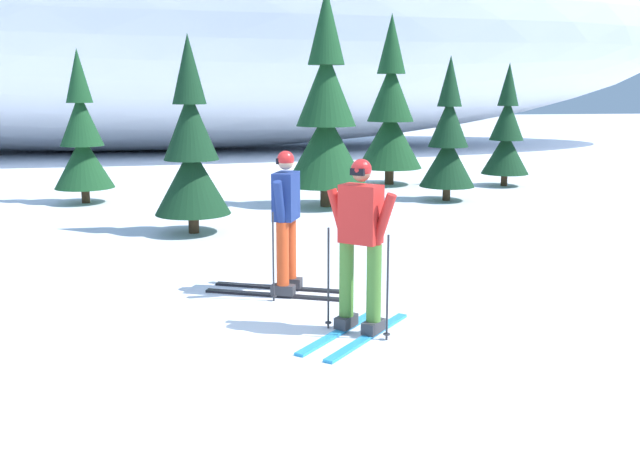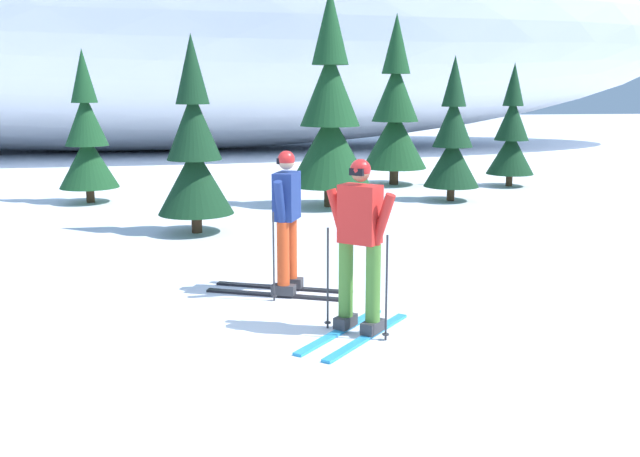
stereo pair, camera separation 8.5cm
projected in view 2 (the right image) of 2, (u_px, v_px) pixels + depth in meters
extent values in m
plane|color=white|center=(217.00, 332.00, 7.32)|extent=(120.00, 120.00, 0.00)
cube|color=black|center=(276.00, 295.00, 8.57)|extent=(1.66, 0.80, 0.03)
cube|color=black|center=(284.00, 288.00, 8.88)|extent=(1.66, 0.80, 0.03)
cube|color=#38383D|center=(284.00, 290.00, 8.53)|extent=(0.31, 0.24, 0.12)
cube|color=#38383D|center=(291.00, 282.00, 8.84)|extent=(0.31, 0.24, 0.12)
cylinder|color=#DB471E|center=(283.00, 254.00, 8.44)|extent=(0.15, 0.15, 0.77)
cylinder|color=#DB471E|center=(291.00, 248.00, 8.76)|extent=(0.15, 0.15, 0.77)
cube|color=navy|center=(287.00, 196.00, 8.47)|extent=(0.39, 0.48, 0.57)
cylinder|color=navy|center=(280.00, 204.00, 8.24)|extent=(0.20, 0.29, 0.58)
cylinder|color=navy|center=(293.00, 198.00, 8.73)|extent=(0.20, 0.29, 0.58)
sphere|color=tan|center=(286.00, 162.00, 8.39)|extent=(0.19, 0.19, 0.19)
sphere|color=red|center=(286.00, 159.00, 8.39)|extent=(0.21, 0.21, 0.21)
cube|color=black|center=(280.00, 161.00, 8.41)|extent=(0.09, 0.15, 0.07)
cylinder|color=#2D2D33|center=(274.00, 257.00, 8.29)|extent=(0.02, 0.02, 1.07)
cylinder|color=#2D2D33|center=(274.00, 296.00, 8.38)|extent=(0.07, 0.07, 0.01)
cylinder|color=#2D2D33|center=(291.00, 244.00, 8.95)|extent=(0.02, 0.02, 1.07)
cylinder|color=#2D2D33|center=(291.00, 281.00, 9.04)|extent=(0.07, 0.07, 0.01)
cube|color=#2893CC|center=(368.00, 336.00, 7.13)|extent=(1.15, 1.27, 0.03)
cube|color=#2893CC|center=(341.00, 331.00, 7.30)|extent=(1.15, 1.27, 0.03)
cube|color=#38383D|center=(372.00, 327.00, 7.20)|extent=(0.29, 0.30, 0.12)
cube|color=#38383D|center=(346.00, 321.00, 7.36)|extent=(0.29, 0.30, 0.12)
cylinder|color=#4C8433|center=(373.00, 283.00, 7.11)|extent=(0.15, 0.15, 0.79)
cylinder|color=#4C8433|center=(346.00, 279.00, 7.28)|extent=(0.15, 0.15, 0.79)
cube|color=red|center=(360.00, 214.00, 7.06)|extent=(0.46, 0.45, 0.59)
cylinder|color=red|center=(382.00, 222.00, 6.94)|extent=(0.27, 0.26, 0.58)
cylinder|color=red|center=(338.00, 217.00, 7.20)|extent=(0.27, 0.26, 0.58)
sphere|color=#A37556|center=(360.00, 172.00, 6.98)|extent=(0.19, 0.19, 0.19)
sphere|color=red|center=(361.00, 169.00, 6.97)|extent=(0.21, 0.21, 0.21)
cube|color=black|center=(356.00, 172.00, 6.91)|extent=(0.14, 0.13, 0.07)
cylinder|color=#2D2D33|center=(386.00, 288.00, 6.97)|extent=(0.02, 0.02, 1.07)
cylinder|color=#2D2D33|center=(386.00, 334.00, 7.06)|extent=(0.07, 0.07, 0.01)
cylinder|color=#2D2D33|center=(328.00, 279.00, 7.32)|extent=(0.02, 0.02, 1.07)
cylinder|color=#2D2D33|center=(328.00, 323.00, 7.41)|extent=(0.07, 0.07, 0.01)
cylinder|color=#47301E|center=(90.00, 192.00, 15.64)|extent=(0.18, 0.18, 0.45)
cone|color=#194723|center=(88.00, 161.00, 15.51)|extent=(1.28, 1.28, 1.15)
cone|color=#194723|center=(86.00, 119.00, 15.33)|extent=(0.92, 0.92, 1.15)
cone|color=#194723|center=(83.00, 76.00, 15.15)|extent=(0.57, 0.57, 1.15)
cylinder|color=#47301E|center=(197.00, 220.00, 12.34)|extent=(0.18, 0.18, 0.46)
cone|color=#14381E|center=(195.00, 180.00, 12.20)|extent=(1.31, 1.31, 1.17)
cone|color=#14381E|center=(193.00, 125.00, 12.02)|extent=(0.94, 0.94, 1.17)
cone|color=#14381E|center=(192.00, 69.00, 11.84)|extent=(0.58, 0.58, 1.17)
cylinder|color=#47301E|center=(330.00, 192.00, 15.10)|extent=(0.24, 0.24, 0.61)
cone|color=#194723|center=(330.00, 148.00, 14.92)|extent=(1.75, 1.75, 1.56)
cone|color=#194723|center=(330.00, 88.00, 14.68)|extent=(1.26, 1.26, 1.56)
cone|color=#194723|center=(330.00, 26.00, 14.44)|extent=(0.77, 0.77, 1.56)
cylinder|color=#47301E|center=(394.00, 173.00, 18.60)|extent=(0.24, 0.24, 0.59)
cone|color=#194723|center=(395.00, 139.00, 18.43)|extent=(1.68, 1.68, 1.51)
cone|color=#194723|center=(396.00, 92.00, 18.20)|extent=(1.21, 1.21, 1.51)
cone|color=#194723|center=(397.00, 43.00, 17.96)|extent=(0.74, 0.74, 1.51)
cylinder|color=#47301E|center=(451.00, 191.00, 15.91)|extent=(0.17, 0.17, 0.43)
cone|color=#14381E|center=(452.00, 162.00, 15.78)|extent=(1.23, 1.23, 1.11)
cone|color=#14381E|center=(453.00, 122.00, 15.61)|extent=(0.89, 0.89, 1.11)
cone|color=#14381E|center=(455.00, 81.00, 15.44)|extent=(0.54, 0.54, 1.11)
cylinder|color=#47301E|center=(509.00, 178.00, 18.30)|extent=(0.17, 0.17, 0.42)
cone|color=#14381E|center=(511.00, 153.00, 18.18)|extent=(1.21, 1.21, 1.08)
cone|color=#14381E|center=(512.00, 119.00, 18.01)|extent=(0.87, 0.87, 1.08)
cone|color=#14381E|center=(514.00, 84.00, 17.84)|extent=(0.53, 0.53, 1.08)
ellipsoid|color=white|center=(133.00, 10.00, 28.20)|extent=(49.51, 15.35, 11.14)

